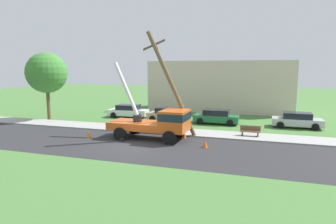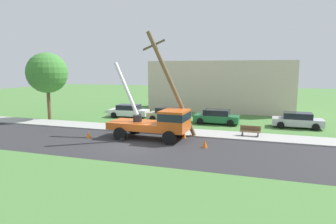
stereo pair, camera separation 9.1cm
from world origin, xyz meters
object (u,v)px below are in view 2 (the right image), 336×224
at_px(traffic_cone_curbside, 184,135).
at_px(parked_sedan_silver, 297,120).
at_px(roadside_tree_near, 47,73).
at_px(parked_sedan_tan, 169,114).
at_px(parked_sedan_white, 129,111).
at_px(parked_sedan_green, 217,117).
at_px(leaning_utility_pole, 172,84).
at_px(park_bench, 250,131).
at_px(traffic_cone_ahead, 205,144).
at_px(utility_truck, 159,121).
at_px(traffic_cone_behind, 89,134).

height_order(traffic_cone_curbside, parked_sedan_silver, parked_sedan_silver).
relative_size(parked_sedan_silver, roadside_tree_near, 0.62).
relative_size(parked_sedan_tan, roadside_tree_near, 0.62).
xyz_separation_m(traffic_cone_curbside, parked_sedan_white, (-8.60, 7.93, 0.43)).
xyz_separation_m(parked_sedan_green, parked_sedan_silver, (7.42, 0.32, 0.00)).
height_order(leaning_utility_pole, parked_sedan_white, leaning_utility_pole).
distance_m(park_bench, roadside_tree_near, 21.61).
distance_m(leaning_utility_pole, traffic_cone_ahead, 5.47).
height_order(parked_sedan_green, park_bench, parked_sedan_green).
height_order(leaning_utility_pole, parked_sedan_green, leaning_utility_pole).
bearing_deg(utility_truck, park_bench, 24.51).
distance_m(utility_truck, traffic_cone_ahead, 4.23).
bearing_deg(parked_sedan_green, traffic_cone_curbside, -101.92).
relative_size(utility_truck, parked_sedan_white, 1.49).
distance_m(parked_sedan_white, park_bench, 14.77).
height_order(traffic_cone_ahead, parked_sedan_green, parked_sedan_green).
height_order(utility_truck, park_bench, utility_truck).
distance_m(traffic_cone_ahead, parked_sedan_white, 14.83).
relative_size(utility_truck, traffic_cone_curbside, 12.07).
bearing_deg(utility_truck, parked_sedan_green, 68.03).
bearing_deg(parked_sedan_green, parked_sedan_silver, 2.47).
relative_size(traffic_cone_ahead, parked_sedan_white, 0.12).
distance_m(utility_truck, park_bench, 7.41).
relative_size(leaning_utility_pole, parked_sedan_tan, 1.87).
bearing_deg(parked_sedan_tan, parked_sedan_green, 0.29).
bearing_deg(utility_truck, leaning_utility_pole, 48.70).
bearing_deg(parked_sedan_green, parked_sedan_tan, -179.71).
xyz_separation_m(traffic_cone_ahead, roadside_tree_near, (-18.22, 6.22, 4.70)).
xyz_separation_m(utility_truck, roadside_tree_near, (-14.36, 4.93, 3.57)).
bearing_deg(parked_sedan_white, traffic_cone_ahead, -43.67).
distance_m(parked_sedan_white, parked_sedan_tan, 5.19).
height_order(traffic_cone_curbside, parked_sedan_tan, parked_sedan_tan).
distance_m(traffic_cone_behind, traffic_cone_curbside, 7.55).
xyz_separation_m(parked_sedan_green, park_bench, (3.48, -4.92, -0.25)).
height_order(parked_sedan_silver, park_bench, parked_sedan_silver).
height_order(parked_sedan_white, parked_sedan_tan, same).
height_order(utility_truck, traffic_cone_curbside, utility_truck).
bearing_deg(parked_sedan_white, parked_sedan_silver, -2.15).
bearing_deg(traffic_cone_behind, utility_truck, 13.13).
height_order(leaning_utility_pole, traffic_cone_curbside, leaning_utility_pole).
relative_size(leaning_utility_pole, parked_sedan_green, 1.88).
xyz_separation_m(traffic_cone_ahead, parked_sedan_green, (-0.65, 9.26, 0.43)).
bearing_deg(parked_sedan_silver, parked_sedan_green, -177.53).
xyz_separation_m(traffic_cone_behind, parked_sedan_white, (-1.40, 10.21, 0.43)).
relative_size(traffic_cone_ahead, park_bench, 0.35).
relative_size(traffic_cone_behind, roadside_tree_near, 0.08).
bearing_deg(roadside_tree_near, parked_sedan_white, 28.17).
bearing_deg(parked_sedan_white, leaning_utility_pole, -46.72).
height_order(traffic_cone_behind, roadside_tree_near, roadside_tree_near).
bearing_deg(leaning_utility_pole, utility_truck, -131.30).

